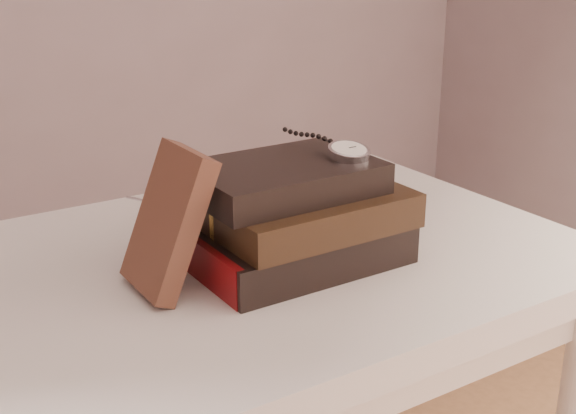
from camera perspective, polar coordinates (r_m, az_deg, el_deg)
table at (r=1.01m, az=-6.36°, el=-9.15°), size 1.00×0.60×0.75m
book_stack at (r=0.95m, az=0.59°, el=-0.70°), size 0.26×0.18×0.13m
journal at (r=0.88m, az=-8.93°, el=-1.03°), size 0.09×0.11×0.17m
pocket_watch at (r=0.96m, az=4.34°, el=4.24°), size 0.05×0.16×0.02m
eyeglasses at (r=0.98m, az=-6.81°, el=0.50°), size 0.11×0.13×0.05m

